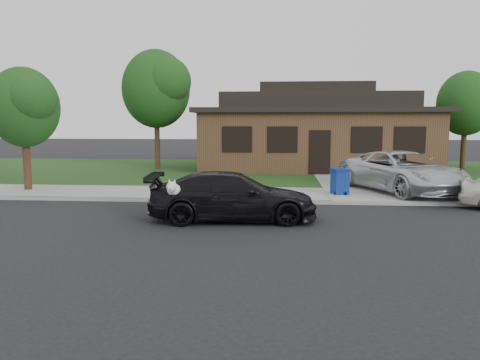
{
  "coord_description": "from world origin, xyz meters",
  "views": [
    {
      "loc": [
        2.04,
        -11.75,
        2.69
      ],
      "look_at": [
        0.98,
        0.88,
        1.1
      ],
      "focal_mm": 35.0,
      "sensor_mm": 36.0,
      "label": 1
    }
  ],
  "objects": [
    {
      "name": "curb",
      "position": [
        0.0,
        3.5,
        0.06
      ],
      "size": [
        60.0,
        0.12,
        0.12
      ],
      "primitive_type": "cube",
      "color": "gray",
      "rests_on": "ground"
    },
    {
      "name": "sedan",
      "position": [
        0.78,
        0.77,
        0.66
      ],
      "size": [
        4.7,
        2.37,
        1.32
      ],
      "rotation": [
        0.0,
        0.0,
        1.66
      ],
      "color": "black",
      "rests_on": "ground"
    },
    {
      "name": "ground",
      "position": [
        0.0,
        0.0,
        0.0
      ],
      "size": [
        120.0,
        120.0,
        0.0
      ],
      "primitive_type": "plane",
      "color": "black",
      "rests_on": "ground"
    },
    {
      "name": "tree_0",
      "position": [
        -4.34,
        12.88,
        4.48
      ],
      "size": [
        3.78,
        3.6,
        6.34
      ],
      "color": "#332114",
      "rests_on": "ground"
    },
    {
      "name": "minivan",
      "position": [
        6.51,
        5.62,
        0.88
      ],
      "size": [
        4.37,
        5.86,
        1.48
      ],
      "primitive_type": "imported",
      "rotation": [
        0.0,
        0.0,
        0.41
      ],
      "color": "silver",
      "rests_on": "driveway"
    },
    {
      "name": "house",
      "position": [
        4.0,
        15.0,
        2.13
      ],
      "size": [
        12.6,
        8.6,
        4.65
      ],
      "color": "#422B1C",
      "rests_on": "ground"
    },
    {
      "name": "lawn",
      "position": [
        0.0,
        13.0,
        0.07
      ],
      "size": [
        60.0,
        13.0,
        0.13
      ],
      "primitive_type": "cube",
      "color": "#193814",
      "rests_on": "ground"
    },
    {
      "name": "recycling_bin",
      "position": [
        4.2,
        4.88,
        0.58
      ],
      "size": [
        0.69,
        0.69,
        0.92
      ],
      "rotation": [
        0.0,
        0.0,
        0.31
      ],
      "color": "navy",
      "rests_on": "sidewalk"
    },
    {
      "name": "sidewalk",
      "position": [
        0.0,
        5.0,
        0.06
      ],
      "size": [
        60.0,
        3.0,
        0.12
      ],
      "primitive_type": "cube",
      "color": "gray",
      "rests_on": "ground"
    },
    {
      "name": "tree_1",
      "position": [
        12.14,
        14.4,
        3.71
      ],
      "size": [
        3.15,
        3.0,
        5.25
      ],
      "color": "#332114",
      "rests_on": "ground"
    },
    {
      "name": "driveway",
      "position": [
        6.0,
        10.0,
        0.07
      ],
      "size": [
        4.5,
        13.0,
        0.14
      ],
      "primitive_type": "cube",
      "color": "gray",
      "rests_on": "ground"
    },
    {
      "name": "tree_2",
      "position": [
        -7.38,
        5.11,
        3.27
      ],
      "size": [
        2.73,
        2.6,
        4.59
      ],
      "color": "#332114",
      "rests_on": "ground"
    }
  ]
}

